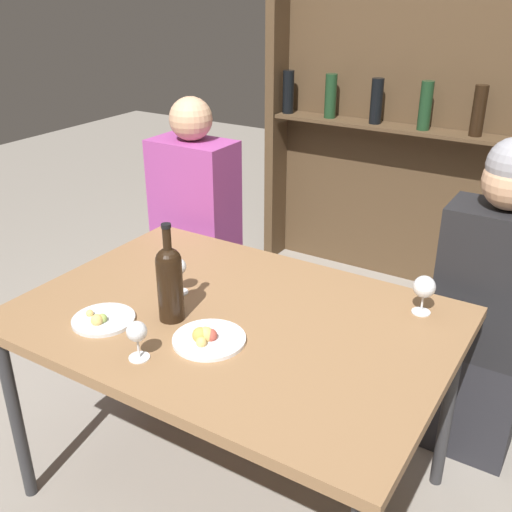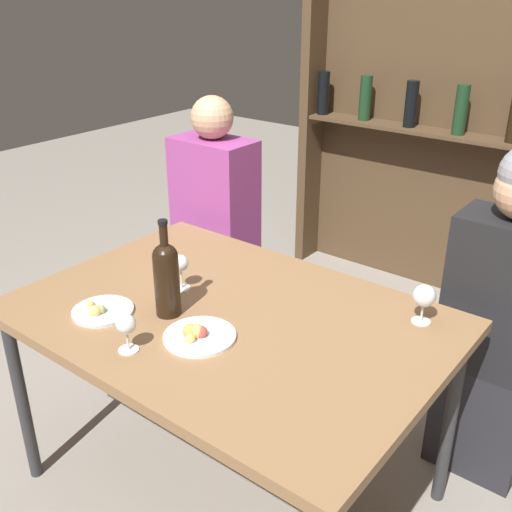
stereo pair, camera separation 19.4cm
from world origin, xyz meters
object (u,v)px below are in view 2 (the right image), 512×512
at_px(wine_glass_0, 126,326).
at_px(wine_bottle, 166,276).
at_px(wine_glass_1, 180,265).
at_px(food_plate_1, 102,311).
at_px(seated_person_right, 498,327).
at_px(wine_glass_2, 424,297).
at_px(seated_person_left, 216,239).
at_px(food_plate_0, 198,335).

bearing_deg(wine_glass_0, wine_bottle, 105.03).
distance_m(wine_glass_1, food_plate_1, 0.30).
bearing_deg(seated_person_right, wine_glass_2, -113.93).
distance_m(food_plate_1, seated_person_left, 0.99).
xyz_separation_m(wine_bottle, wine_glass_2, (0.65, 0.45, -0.05)).
bearing_deg(food_plate_0, wine_glass_1, 143.00).
height_order(wine_bottle, wine_glass_0, wine_bottle).
distance_m(wine_glass_1, seated_person_left, 0.80).
bearing_deg(food_plate_1, wine_bottle, 37.74).
bearing_deg(food_plate_0, food_plate_1, -166.75).
distance_m(food_plate_0, seated_person_right, 1.06).
distance_m(wine_bottle, food_plate_1, 0.25).
bearing_deg(seated_person_left, wine_glass_0, -60.75).
bearing_deg(seated_person_right, wine_glass_1, -144.25).
distance_m(food_plate_0, seated_person_left, 1.09).
bearing_deg(food_plate_0, wine_glass_2, 46.02).
distance_m(wine_bottle, seated_person_right, 1.16).
xyz_separation_m(food_plate_1, seated_person_right, (0.98, 0.92, -0.14)).
bearing_deg(wine_glass_1, food_plate_0, -37.00).
distance_m(wine_glass_0, food_plate_0, 0.22).
relative_size(wine_bottle, wine_glass_2, 2.48).
bearing_deg(seated_person_left, food_plate_0, -51.00).
bearing_deg(food_plate_0, wine_glass_0, -124.35).
height_order(wine_glass_2, seated_person_left, seated_person_left).
bearing_deg(seated_person_left, wine_glass_2, -16.33).
relative_size(food_plate_1, seated_person_right, 0.16).
distance_m(wine_glass_1, seated_person_right, 1.12).
xyz_separation_m(wine_glass_1, food_plate_0, (0.26, -0.20, -0.08)).
bearing_deg(wine_glass_2, wine_glass_1, -157.81).
distance_m(wine_glass_0, wine_glass_2, 0.89).
distance_m(wine_glass_0, seated_person_right, 1.27).
bearing_deg(food_plate_1, food_plate_0, 13.25).
distance_m(food_plate_0, food_plate_1, 0.35).
relative_size(wine_bottle, seated_person_right, 0.26).
distance_m(wine_bottle, food_plate_0, 0.22).
relative_size(food_plate_1, seated_person_left, 0.16).
bearing_deg(seated_person_left, wine_bottle, -57.34).
relative_size(wine_bottle, wine_glass_1, 2.52).
bearing_deg(wine_glass_0, wine_glass_1, 111.69).
relative_size(seated_person_left, seated_person_right, 1.00).
bearing_deg(seated_person_right, seated_person_left, 180.00).
bearing_deg(wine_bottle, food_plate_0, -16.23).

